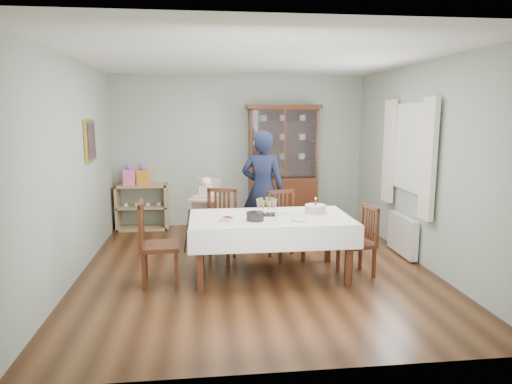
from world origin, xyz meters
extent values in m
plane|color=#593319|center=(0.00, 0.00, 0.00)|extent=(5.00, 5.00, 0.00)
plane|color=#9EAA99|center=(0.00, 2.50, 1.35)|extent=(4.50, 0.00, 4.50)
plane|color=#9EAA99|center=(-2.25, 0.00, 1.35)|extent=(0.00, 5.00, 5.00)
plane|color=#9EAA99|center=(2.25, 0.00, 1.35)|extent=(0.00, 5.00, 5.00)
plane|color=white|center=(0.00, 0.00, 2.70)|extent=(5.00, 5.00, 0.00)
cube|color=#472211|center=(0.14, -0.31, 0.72)|extent=(1.90, 1.05, 0.06)
cube|color=silver|center=(0.14, -0.31, 0.76)|extent=(2.00, 1.15, 0.01)
cube|color=#472211|center=(0.75, 2.26, 0.45)|extent=(1.20, 0.45, 0.90)
cube|color=white|center=(0.75, 2.07, 1.50)|extent=(1.12, 0.01, 1.16)
cube|color=#472211|center=(0.75, 2.26, 2.14)|extent=(1.30, 0.48, 0.07)
cube|color=tan|center=(-1.75, 2.28, 0.02)|extent=(0.90, 0.38, 0.04)
cube|color=tan|center=(-1.75, 2.28, 0.40)|extent=(0.90, 0.38, 0.03)
cube|color=tan|center=(-1.75, 2.28, 0.78)|extent=(0.90, 0.38, 0.04)
cube|color=tan|center=(-2.17, 2.28, 0.40)|extent=(0.04, 0.38, 0.80)
cube|color=tan|center=(-1.33, 2.28, 0.40)|extent=(0.04, 0.38, 0.80)
cube|color=gold|center=(-2.22, 0.80, 1.65)|extent=(0.04, 0.48, 0.58)
cube|color=white|center=(2.22, 0.30, 1.55)|extent=(0.04, 1.02, 1.22)
cube|color=silver|center=(2.16, -0.32, 1.45)|extent=(0.07, 0.30, 1.55)
cube|color=silver|center=(2.16, 0.92, 1.45)|extent=(0.07, 0.30, 1.55)
cube|color=white|center=(2.16, 0.30, 0.30)|extent=(0.10, 0.80, 0.55)
cube|color=#472211|center=(-0.47, 0.35, 0.45)|extent=(0.56, 0.56, 0.05)
cube|color=#472211|center=(-0.41, 0.54, 0.72)|extent=(0.41, 0.17, 0.52)
cube|color=#472211|center=(0.47, 0.30, 0.44)|extent=(0.53, 0.53, 0.05)
cube|color=#472211|center=(0.41, 0.49, 0.70)|extent=(0.40, 0.15, 0.51)
cube|color=#472211|center=(-1.20, -0.44, 0.46)|extent=(0.47, 0.47, 0.05)
cube|color=#472211|center=(-1.40, -0.45, 0.74)|extent=(0.06, 0.43, 0.53)
cube|color=#472211|center=(1.22, -0.43, 0.41)|extent=(0.47, 0.47, 0.05)
cube|color=#472211|center=(1.40, -0.39, 0.65)|extent=(0.11, 0.38, 0.47)
imported|color=black|center=(0.22, 0.95, 0.89)|extent=(0.75, 0.60, 1.78)
cube|color=tan|center=(-0.63, 0.96, 0.70)|extent=(0.44, 0.42, 0.25)
cube|color=tan|center=(-0.63, 0.96, 0.91)|extent=(0.36, 0.18, 0.30)
cube|color=tan|center=(-0.63, 0.96, 0.78)|extent=(0.41, 0.29, 0.03)
cube|color=silver|center=(-0.63, 0.96, 0.86)|extent=(0.23, 0.20, 0.19)
sphere|color=beige|center=(-0.63, 0.96, 1.01)|extent=(0.16, 0.16, 0.16)
cylinder|color=silver|center=(0.11, -0.26, 0.77)|extent=(0.35, 0.35, 0.01)
torus|color=silver|center=(0.11, -0.26, 0.78)|extent=(0.35, 0.35, 0.01)
cylinder|color=white|center=(0.74, -0.22, 0.77)|extent=(0.31, 0.31, 0.02)
cylinder|color=brown|center=(0.74, -0.22, 0.82)|extent=(0.26, 0.26, 0.10)
cylinder|color=silver|center=(0.74, -0.22, 0.87)|extent=(0.26, 0.26, 0.01)
cylinder|color=#F24C4C|center=(0.74, -0.22, 0.92)|extent=(0.01, 0.01, 0.07)
sphere|color=yellow|center=(0.74, -0.22, 0.96)|extent=(0.02, 0.02, 0.02)
cylinder|color=black|center=(-0.06, -0.49, 0.81)|extent=(0.26, 0.26, 0.10)
cylinder|color=white|center=(0.26, -0.56, 0.80)|extent=(0.23, 0.23, 0.09)
cube|color=#FF5D9E|center=(-0.43, -0.48, 0.77)|extent=(0.16, 0.16, 0.02)
cube|color=silver|center=(0.39, -0.59, 0.77)|extent=(0.25, 0.21, 0.01)
cube|color=#FF5D9E|center=(-1.95, 2.26, 0.94)|extent=(0.21, 0.15, 0.27)
sphere|color=#E533B2|center=(-1.95, 2.26, 1.12)|extent=(0.11, 0.11, 0.11)
cube|color=orange|center=(-1.71, 2.26, 0.93)|extent=(0.22, 0.17, 0.26)
sphere|color=#E533B2|center=(-1.71, 2.26, 1.11)|extent=(0.12, 0.12, 0.12)
camera|label=1|loc=(-0.67, -5.76, 2.01)|focal=32.00mm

